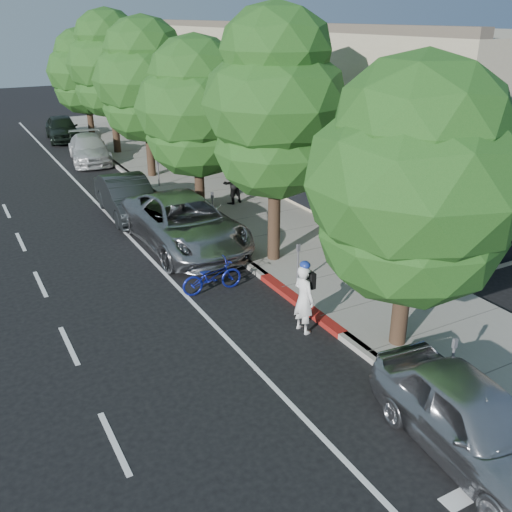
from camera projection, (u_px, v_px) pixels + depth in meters
ground at (320, 321)px, 15.33m from camera, size 120.00×120.00×0.00m
sidewalk at (253, 218)px, 22.77m from camera, size 4.60×56.00×0.15m
curb at (200, 228)px, 21.75m from camera, size 0.30×56.00×0.15m
curb_red_segment at (300, 303)px, 16.11m from camera, size 0.32×4.00×0.15m
storefront_building at (281, 91)px, 32.73m from camera, size 10.00×36.00×7.00m
street_tree_0 at (415, 184)px, 12.49m from camera, size 5.05×5.05×7.02m
street_tree_1 at (276, 107)px, 16.98m from camera, size 4.45×4.45×8.01m
street_tree_2 at (196, 109)px, 22.14m from camera, size 4.79×4.79×7.00m
street_tree_3 at (145, 82)px, 26.79m from camera, size 4.91×4.91×7.65m
street_tree_4 at (109, 65)px, 31.50m from camera, size 4.71×4.71×7.99m
street_tree_5 at (85, 72)px, 36.66m from camera, size 4.83×4.83×6.94m
cyclist at (304, 299)px, 14.49m from camera, size 0.52×0.72×1.86m
bicycle at (212, 277)px, 16.76m from camera, size 1.88×0.72×0.98m
silver_suv at (185, 223)px, 19.87m from camera, size 3.02×6.41×1.77m
dark_sedan at (128, 197)px, 22.96m from camera, size 1.88×4.89×1.59m
white_pickup at (89, 149)px, 31.54m from camera, size 2.67×5.18×1.44m
dark_suv_far at (62, 128)px, 36.85m from camera, size 2.27×4.78×1.58m
near_car_a at (473, 421)px, 10.37m from camera, size 2.31×4.71×1.54m
pedestrian at (232, 183)px, 24.00m from camera, size 0.95×0.79×1.75m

